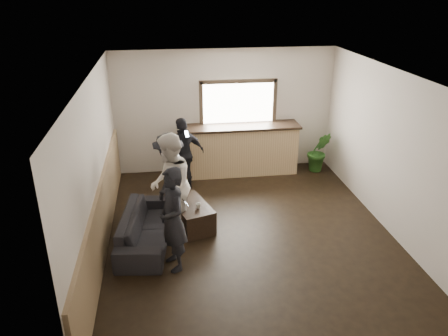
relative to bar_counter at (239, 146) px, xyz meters
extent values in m
cube|color=black|center=(-0.30, -2.70, -0.64)|extent=(5.00, 6.00, 0.01)
cube|color=silver|center=(-0.30, -2.70, 2.16)|extent=(5.00, 6.00, 0.01)
cube|color=beige|center=(-0.30, 0.30, 0.76)|extent=(5.00, 0.01, 2.80)
cube|color=beige|center=(-0.30, -5.70, 0.76)|extent=(5.00, 0.01, 2.80)
cube|color=beige|center=(-2.80, -2.70, 0.76)|extent=(0.01, 6.00, 2.80)
cube|color=beige|center=(2.20, -2.70, 0.76)|extent=(0.01, 6.00, 2.80)
cube|color=#957854|center=(-2.77, -2.70, -0.09)|extent=(0.06, 5.90, 1.10)
cube|color=tan|center=(0.00, -0.02, -0.09)|extent=(2.60, 0.60, 1.10)
cube|color=black|center=(0.00, -0.02, 0.48)|extent=(2.70, 0.68, 0.05)
cube|color=white|center=(0.00, 0.26, 0.96)|extent=(1.60, 0.06, 0.90)
cube|color=#3F3326|center=(0.00, 0.23, 1.45)|extent=(1.72, 0.08, 0.08)
cube|color=#3F3326|center=(-0.84, 0.23, 0.96)|extent=(0.08, 0.08, 1.06)
cube|color=#3F3326|center=(0.84, 0.23, 0.96)|extent=(0.08, 0.08, 1.06)
imported|color=black|center=(-2.09, -2.69, -0.36)|extent=(1.00, 2.02, 0.57)
cube|color=black|center=(-1.29, -2.27, -0.42)|extent=(0.84, 1.13, 0.45)
imported|color=silver|center=(-1.42, -2.07, -0.15)|extent=(0.14, 0.14, 0.09)
imported|color=silver|center=(-1.17, -2.44, -0.15)|extent=(0.12, 0.12, 0.09)
imported|color=#2D6623|center=(1.85, -0.17, -0.16)|extent=(0.57, 0.47, 0.96)
imported|color=black|center=(-1.64, -3.46, 0.20)|extent=(0.58, 0.71, 1.67)
cube|color=black|center=(-1.43, -3.39, 0.43)|extent=(0.11, 0.10, 0.12)
cube|color=white|center=(-1.43, -3.39, 0.43)|extent=(0.09, 0.09, 0.11)
imported|color=silver|center=(-1.64, -2.43, 0.27)|extent=(0.73, 0.92, 1.83)
cube|color=black|center=(-1.42, -2.44, 0.34)|extent=(0.09, 0.08, 0.12)
cube|color=white|center=(-1.42, -2.44, 0.34)|extent=(0.08, 0.07, 0.11)
imported|color=black|center=(-1.64, -1.69, 0.16)|extent=(0.86, 1.16, 1.60)
cube|color=black|center=(-1.43, -1.75, 0.49)|extent=(0.11, 0.10, 0.12)
cube|color=white|center=(-1.43, -1.76, 0.50)|extent=(0.09, 0.08, 0.11)
imported|color=black|center=(-1.32, -0.70, 0.15)|extent=(1.00, 0.67, 1.59)
cube|color=black|center=(-1.24, -0.91, 0.67)|extent=(0.10, 0.11, 0.12)
cube|color=white|center=(-1.24, -0.91, 0.67)|extent=(0.09, 0.09, 0.11)
camera|label=1|loc=(-1.68, -9.23, 3.52)|focal=35.00mm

